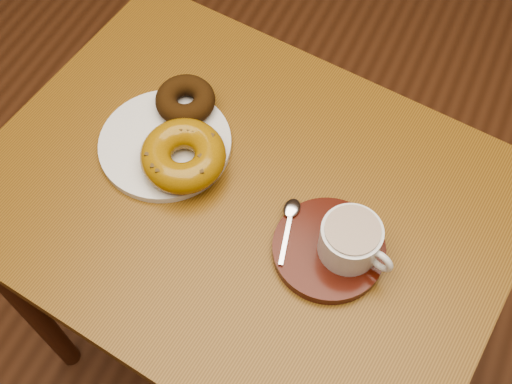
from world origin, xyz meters
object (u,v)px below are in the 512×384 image
at_px(coffee_cup, 351,240).
at_px(cafe_table, 245,230).
at_px(saucer, 329,249).
at_px(donut_plate, 165,144).

bearing_deg(coffee_cup, cafe_table, -173.64).
bearing_deg(cafe_table, saucer, -6.76).
bearing_deg(saucer, coffee_cup, 15.56).
bearing_deg(saucer, cafe_table, 166.66).
distance_m(cafe_table, saucer, 0.20).
relative_size(donut_plate, coffee_cup, 1.87).
height_order(cafe_table, saucer, saucer).
xyz_separation_m(donut_plate, coffee_cup, (0.32, -0.05, 0.04)).
xyz_separation_m(donut_plate, saucer, (0.30, -0.06, 0.00)).
bearing_deg(saucer, donut_plate, 168.28).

